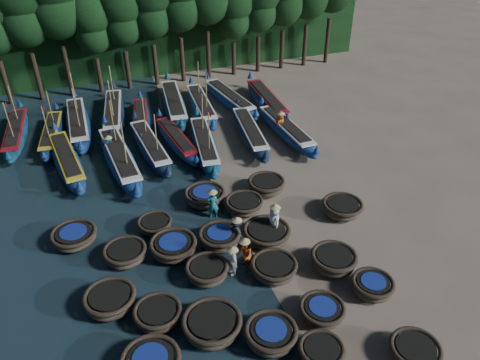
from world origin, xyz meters
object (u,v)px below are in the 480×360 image
object	(u,v)px
long_boat_6	(205,144)
coracle_14	(334,260)
fisherman_0	(274,220)
coracle_11	(158,314)
coracle_20	(74,236)
long_boat_4	(150,146)
long_boat_13	(141,119)
coracle_7	(271,334)
long_boat_14	(174,104)
coracle_3	(321,352)
long_boat_16	(229,99)
long_boat_5	(177,140)
long_boat_9	(16,133)
coracle_6	(212,325)
coracle_22	(205,196)
coracle_19	(342,208)
long_boat_3	(120,158)
coracle_21	(155,224)
fisherman_3	(237,231)
coracle_8	(322,311)
long_boat_11	(78,123)
coracle_9	(372,286)
long_boat_7	(250,132)
fisherman_5	(110,147)
fisherman_2	(244,254)
coracle_10	(110,300)
coracle_17	(220,238)
fisherman_4	(233,260)
fisherman_1	(213,203)
long_boat_10	(52,134)
long_boat_17	(267,101)
coracle_18	(267,234)
coracle_23	(244,204)
coracle_12	(207,271)
coracle_16	(173,247)
coracle_13	(274,268)
coracle_15	(125,253)

from	to	relation	value
long_boat_6	coracle_14	bearing A→B (deg)	-70.19
fisherman_0	coracle_11	bearing A→B (deg)	-63.01
coracle_20	long_boat_4	size ratio (longest dim) A/B	0.30
long_boat_13	coracle_7	bearing A→B (deg)	-76.95
long_boat_13	long_boat_14	size ratio (longest dim) A/B	0.79
coracle_3	long_boat_6	distance (m)	16.23
long_boat_13	fisherman_0	distance (m)	14.86
coracle_14	long_boat_16	bearing A→B (deg)	85.83
long_boat_5	long_boat_9	distance (m)	10.86
coracle_6	coracle_7	distance (m)	2.31
coracle_3	coracle_22	bearing A→B (deg)	96.45
coracle_19	long_boat_3	world-z (taller)	long_boat_3
coracle_21	fisherman_3	bearing A→B (deg)	-33.82
coracle_8	long_boat_14	distance (m)	21.23
coracle_14	coracle_3	bearing A→B (deg)	-124.74
coracle_3	long_boat_11	distance (m)	23.11
long_boat_14	coracle_9	bearing A→B (deg)	-73.38
coracle_6	fisherman_0	distance (m)	6.54
long_boat_7	long_boat_16	size ratio (longest dim) A/B	0.97
fisherman_0	coracle_14	bearing A→B (deg)	27.82
fisherman_0	fisherman_5	distance (m)	12.37
fisherman_2	coracle_11	bearing A→B (deg)	-58.23
coracle_10	coracle_14	distance (m)	9.88
coracle_3	coracle_17	world-z (taller)	coracle_17
long_boat_4	long_boat_13	distance (m)	4.22
long_boat_9	fisherman_0	world-z (taller)	long_boat_9
coracle_21	long_boat_11	world-z (taller)	long_boat_11
long_boat_6	coracle_21	bearing A→B (deg)	-116.15
long_boat_7	fisherman_4	bearing A→B (deg)	-107.38
long_boat_9	fisherman_1	distance (m)	15.94
coracle_20	long_boat_9	size ratio (longest dim) A/B	0.30
coracle_11	fisherman_5	distance (m)	13.73
long_boat_10	long_boat_17	world-z (taller)	long_boat_10
coracle_18	coracle_23	bearing A→B (deg)	93.91
coracle_3	long_boat_17	xyz separation A→B (m)	(6.71, 21.14, 0.18)
coracle_14	coracle_18	world-z (taller)	coracle_14
coracle_12	long_boat_3	bearing A→B (deg)	101.82
coracle_8	coracle_16	bearing A→B (deg)	129.38
coracle_16	coracle_13	bearing A→B (deg)	-36.43
long_boat_13	fisherman_4	distance (m)	16.17
coracle_11	coracle_13	bearing A→B (deg)	8.22
coracle_15	long_boat_10	bearing A→B (deg)	102.04
coracle_7	long_boat_14	xyz separation A→B (m)	(1.37, 21.59, 0.15)
coracle_3	long_boat_17	bearing A→B (deg)	72.38
coracle_16	coracle_23	distance (m)	4.76
coracle_12	coracle_23	world-z (taller)	coracle_12
long_boat_6	long_boat_10	size ratio (longest dim) A/B	1.12
long_boat_6	fisherman_0	xyz separation A→B (m)	(0.88, -9.11, 0.39)
fisherman_4	coracle_22	bearing A→B (deg)	173.25
coracle_10	long_boat_13	world-z (taller)	long_boat_13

